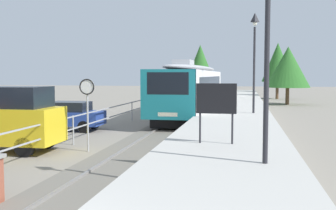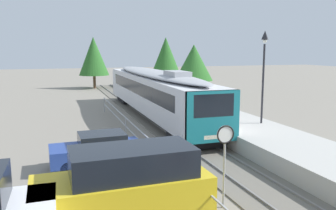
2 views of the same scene
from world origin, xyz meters
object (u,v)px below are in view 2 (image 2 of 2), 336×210
(commuter_train, at_px, (154,90))
(parked_hatchback_blue, at_px, (98,150))
(parked_van_yellow, at_px, (125,190))
(platform_lamp_mid_platform, at_px, (264,60))
(speed_limit_sign, at_px, (225,146))

(commuter_train, bearing_deg, parked_hatchback_blue, -118.77)
(commuter_train, distance_m, parked_hatchback_blue, 11.60)
(commuter_train, bearing_deg, parked_van_yellow, -108.93)
(parked_van_yellow, height_order, parked_hatchback_blue, parked_van_yellow)
(commuter_train, relative_size, platform_lamp_mid_platform, 3.90)
(platform_lamp_mid_platform, xyz_separation_m, parked_hatchback_blue, (-9.81, -2.17, -3.83))
(commuter_train, xyz_separation_m, parked_hatchback_blue, (-5.54, -10.10, -1.36))
(platform_lamp_mid_platform, bearing_deg, parked_van_yellow, -140.10)
(commuter_train, height_order, parked_hatchback_blue, commuter_train)
(platform_lamp_mid_platform, bearing_deg, parked_hatchback_blue, -167.51)
(commuter_train, relative_size, parked_hatchback_blue, 5.14)
(platform_lamp_mid_platform, relative_size, speed_limit_sign, 1.91)
(platform_lamp_mid_platform, xyz_separation_m, speed_limit_sign, (-6.39, -7.61, -2.50))
(speed_limit_sign, bearing_deg, platform_lamp_mid_platform, 49.98)
(commuter_train, distance_m, parked_van_yellow, 17.05)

